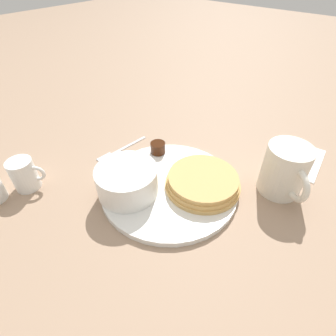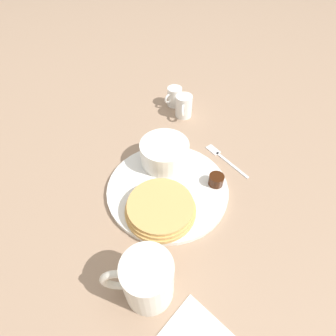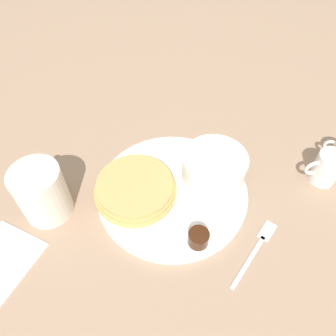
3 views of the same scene
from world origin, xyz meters
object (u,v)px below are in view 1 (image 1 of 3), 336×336
Objects in this scene: bowl at (127,180)px; fork at (117,151)px; plate at (169,186)px; creamer_pitcher_near at (24,174)px; coffee_mug at (285,170)px.

bowl reaches higher than fork.
bowl is at bearing 143.45° from plate.
creamer_pitcher_near reaches higher than fork.
coffee_mug is at bearing -46.77° from bowl.
coffee_mug reaches higher than fork.
plate reaches higher than fork.
plate is 2.35× the size of bowl.
plate is 2.64× the size of coffee_mug.
coffee_mug is (0.14, -0.17, 0.05)m from plate.
plate is 0.23m from coffee_mug.
coffee_mug reaches higher than plate.
coffee_mug is at bearing -69.97° from fork.
coffee_mug reaches higher than bowl.
coffee_mug is 0.37m from fork.
plate is 0.29m from creamer_pitcher_near.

